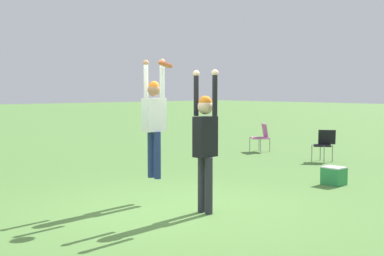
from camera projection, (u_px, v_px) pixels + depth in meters
name	position (u px, v px, depth m)	size (l,w,h in m)	color
ground_plane	(172.00, 209.00, 8.74)	(120.00, 120.00, 0.00)	#56843D
person_jumping	(154.00, 116.00, 9.19)	(0.56, 0.41, 2.05)	navy
person_defending	(205.00, 137.00, 8.34)	(0.53, 0.38, 2.25)	#2D2D38
frisbee	(165.00, 65.00, 8.76)	(0.25, 0.24, 0.10)	#E04C23
camping_chair_1	(262.00, 135.00, 16.73)	(0.72, 0.80, 0.87)	gray
camping_chair_3	(324.00, 142.00, 14.39)	(0.64, 0.71, 0.85)	gray
cooler_box	(334.00, 176.00, 10.91)	(0.43, 0.35, 0.37)	#2D8C4C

